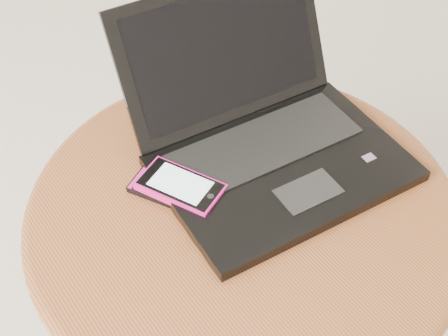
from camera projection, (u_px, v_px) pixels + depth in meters
table at (242, 247)px, 0.87m from camera, size 0.57×0.57×0.45m
laptop at (265, 133)px, 0.84m from camera, size 0.34×0.33×0.19m
phone_black at (173, 188)px, 0.81m from camera, size 0.10×0.12×0.01m
phone_pink at (181, 187)px, 0.80m from camera, size 0.10×0.12×0.01m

